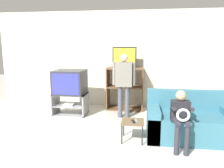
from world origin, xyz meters
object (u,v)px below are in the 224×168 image
object	(u,v)px
remote_control_black	(133,121)
person_standing_adult	(124,80)
television_main	(70,82)
couch	(190,122)
snack_table	(133,124)
person_seated_child	(181,115)
remote_control_white	(136,121)
tv_stand	(70,104)
media_shelf	(125,88)
television_flat	(124,58)

from	to	relation	value
remote_control_black	person_standing_adult	world-z (taller)	person_standing_adult
television_main	couch	xyz separation A→B (m)	(2.64, -1.04, -0.51)
snack_table	person_seated_child	bearing A→B (deg)	-15.44
television_main	remote_control_black	xyz separation A→B (m)	(1.61, -1.36, -0.44)
person_standing_adult	remote_control_white	bearing A→B (deg)	-74.84
remote_control_black	person_seated_child	world-z (taller)	person_seated_child
tv_stand	snack_table	xyz separation A→B (m)	(1.60, -1.32, 0.06)
media_shelf	snack_table	distance (m)	1.98
television_main	person_standing_adult	xyz separation A→B (m)	(1.33, -0.09, 0.09)
tv_stand	snack_table	bearing A→B (deg)	-39.36
television_flat	remote_control_black	size ratio (longest dim) A/B	4.25
television_main	tv_stand	bearing A→B (deg)	-103.62
remote_control_black	remote_control_white	world-z (taller)	same
remote_control_white	tv_stand	bearing A→B (deg)	132.15
tv_stand	snack_table	distance (m)	2.07
television_flat	person_standing_adult	distance (m)	0.82
remote_control_black	tv_stand	bearing A→B (deg)	124.22
remote_control_black	couch	xyz separation A→B (m)	(1.03, 0.32, -0.08)
person_standing_adult	person_seated_child	size ratio (longest dim) A/B	1.54
media_shelf	person_seated_child	xyz separation A→B (m)	(1.09, -2.16, 0.02)
tv_stand	television_main	world-z (taller)	television_main
television_flat	remote_control_white	distance (m)	2.18
tv_stand	remote_control_black	distance (m)	2.11
television_flat	person_seated_child	world-z (taller)	television_flat
couch	snack_table	bearing A→B (deg)	-164.42
tv_stand	television_main	distance (m)	0.55
media_shelf	television_flat	distance (m)	0.80
remote_control_black	media_shelf	bearing A→B (deg)	83.15
media_shelf	remote_control_black	bearing A→B (deg)	-80.83
tv_stand	television_main	xyz separation A→B (m)	(0.00, 0.02, 0.55)
tv_stand	couch	size ratio (longest dim) A/B	0.52
remote_control_black	person_seated_child	size ratio (longest dim) A/B	0.15
tv_stand	person_seated_child	distance (m)	2.86
television_main	television_flat	size ratio (longest dim) A/B	1.18
remote_control_black	television_main	bearing A→B (deg)	123.83
couch	person_seated_child	world-z (taller)	person_seated_child
remote_control_white	person_standing_adult	world-z (taller)	person_standing_adult
tv_stand	remote_control_black	size ratio (longest dim) A/B	5.63
media_shelf	person_standing_adult	xyz separation A→B (m)	(0.03, -0.70, 0.33)
media_shelf	television_flat	xyz separation A→B (m)	(-0.02, -0.03, 0.80)
couch	tv_stand	bearing A→B (deg)	158.83
television_main	person_seated_child	world-z (taller)	television_main
remote_control_white	person_seated_child	size ratio (longest dim) A/B	0.15
remote_control_black	couch	distance (m)	1.08
person_standing_adult	snack_table	bearing A→B (deg)	-77.56
media_shelf	remote_control_black	size ratio (longest dim) A/B	7.72
person_seated_child	couch	bearing A→B (deg)	62.98
media_shelf	couch	size ratio (longest dim) A/B	0.71
media_shelf	snack_table	bearing A→B (deg)	-81.09
media_shelf	couch	world-z (taller)	media_shelf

